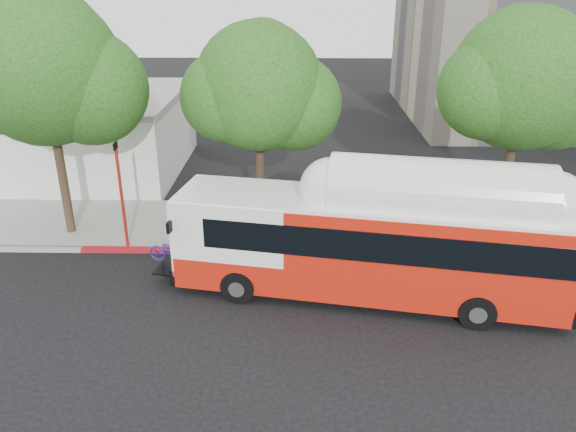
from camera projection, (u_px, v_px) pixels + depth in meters
name	position (u px, v px, depth m)	size (l,w,h in m)	color
ground	(280.00, 307.00, 18.53)	(120.00, 120.00, 0.00)	black
sidewalk	(285.00, 224.00, 24.47)	(60.00, 5.00, 0.15)	gray
curb_strip	(283.00, 251.00, 22.08)	(60.00, 0.30, 0.15)	gray
red_curb_segment	(208.00, 250.00, 22.13)	(10.00, 0.32, 0.16)	#A01119
street_tree_left	(59.00, 75.00, 21.17)	(6.67, 5.80, 9.74)	#2D2116
street_tree_mid	(269.00, 92.00, 21.76)	(5.75, 5.00, 8.62)	#2D2116
street_tree_right	(533.00, 85.00, 21.26)	(6.21, 5.40, 9.18)	#2D2116
low_commercial_bldg	(34.00, 132.00, 30.78)	(16.20, 10.20, 4.25)	silver
transit_bus	(369.00, 246.00, 18.46)	(13.73, 4.93, 4.00)	red
signal_pole	(122.00, 197.00, 21.52)	(0.12, 0.42, 4.39)	red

